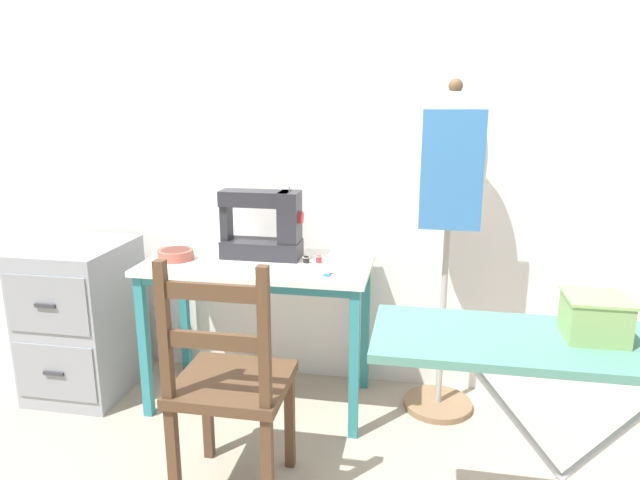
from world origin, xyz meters
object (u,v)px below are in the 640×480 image
Objects in this scene: ironing_board at (576,357)px; scissors at (332,274)px; thread_spool_near_machine at (306,260)px; storage_box at (595,317)px; filing_cabinet at (83,318)px; thread_spool_mid_table at (319,260)px; wooden_chair at (230,385)px; dress_form at (450,183)px; sewing_machine at (266,227)px; fabric_bowl at (176,254)px.

scissors is at bearing 134.92° from ironing_board.
storage_box is (0.97, -0.89, 0.15)m from thread_spool_near_machine.
ironing_board is (2.04, -0.88, 0.39)m from filing_cabinet.
thread_spool_mid_table is 0.76m from wooden_chair.
dress_form is 1.40× the size of ironing_board.
thread_spool_mid_table reaches higher than thread_spool_near_machine.
thread_spool_mid_table is at bearing -10.40° from sewing_machine.
ironing_board is 0.12m from storage_box.
sewing_machine is 3.01× the size of scissors.
scissors is 0.12× the size of ironing_board.
dress_form reaches higher than filing_cabinet.
thread_spool_mid_table is at bearing 13.59° from thread_spool_near_machine.
ironing_board is (0.92, -0.92, 0.05)m from thread_spool_near_machine.
thread_spool_near_machine is at bearing 4.36° from fabric_bowl.
filing_cabinet reaches higher than thread_spool_near_machine.
storage_box reaches higher than thread_spool_near_machine.
sewing_machine reaches higher than fabric_bowl.
wooden_chair is 1.16m from filing_cabinet.
wooden_chair is at bearing -135.49° from dress_form.
ironing_board reaches higher than filing_cabinet.
sewing_machine is 0.85m from dress_form.
thread_spool_mid_table is (0.06, 0.01, 0.00)m from thread_spool_near_machine.
thread_spool_mid_table is 0.03× the size of ironing_board.
storage_box is at bearing 36.53° from ironing_board.
wooden_chair is at bearing -118.07° from scissors.
fabric_bowl is 1.76m from ironing_board.
storage_box is at bearing -42.31° from scissors.
fabric_bowl is 1.28m from dress_form.
thread_spool_near_machine is 0.04× the size of wooden_chair.
ironing_board is at bearing -45.08° from scissors.
sewing_machine is 1.51m from storage_box.
filing_cabinet is at bearing -177.64° from thread_spool_near_machine.
sewing_machine reaches higher than filing_cabinet.
wooden_chair is (0.06, -0.73, -0.41)m from sewing_machine.
wooden_chair is at bearing -32.41° from filing_cabinet.
filing_cabinet is at bearing -173.32° from sewing_machine.
sewing_machine is 0.51× the size of filing_cabinet.
filing_cabinet is at bearing -175.87° from dress_form.
sewing_machine is at bearing 94.97° from wooden_chair.
fabric_bowl is 0.22× the size of filing_cabinet.
storage_box reaches higher than scissors.
scissors is at bearing 137.69° from storage_box.
wooden_chair is at bearing -53.07° from fabric_bowl.
wooden_chair reaches higher than filing_cabinet.
thread_spool_mid_table is at bearing -173.33° from dress_form.
sewing_machine is at bearing 140.90° from storage_box.
sewing_machine is at bearing -178.73° from dress_form.
ironing_board is at bearing -72.95° from dress_form.
ironing_board is at bearing -23.29° from filing_cabinet.
storage_box is (0.04, 0.03, 0.10)m from ironing_board.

